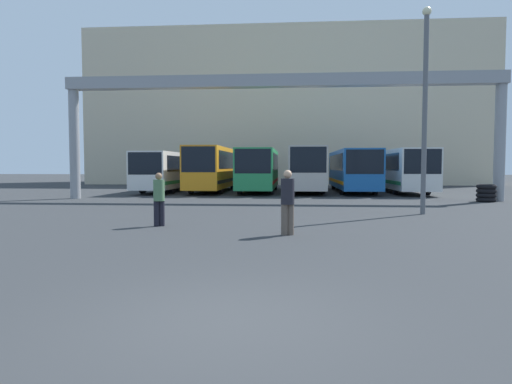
% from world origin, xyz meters
% --- Properties ---
extents(ground_plane, '(200.00, 200.00, 0.00)m').
position_xyz_m(ground_plane, '(0.00, 0.00, 0.00)').
color(ground_plane, '#2D3033').
extents(building_backdrop, '(43.06, 12.00, 16.53)m').
position_xyz_m(building_backdrop, '(0.00, 47.64, 8.27)').
color(building_backdrop, beige).
rests_on(building_backdrop, ground).
extents(overhead_gantry, '(25.29, 0.80, 7.23)m').
position_xyz_m(overhead_gantry, '(0.00, 21.03, 5.98)').
color(overhead_gantry, gray).
rests_on(overhead_gantry, ground).
extents(bus_slot_0, '(2.49, 12.21, 2.98)m').
position_xyz_m(bus_slot_0, '(-8.87, 29.69, 1.72)').
color(bus_slot_0, silver).
rests_on(bus_slot_0, ground).
extents(bus_slot_1, '(2.46, 11.35, 3.35)m').
position_xyz_m(bus_slot_1, '(-5.32, 29.26, 1.93)').
color(bus_slot_1, orange).
rests_on(bus_slot_1, ground).
extents(bus_slot_2, '(2.58, 10.64, 3.18)m').
position_xyz_m(bus_slot_2, '(-1.77, 28.90, 1.83)').
color(bus_slot_2, '#268C4C').
rests_on(bus_slot_2, ground).
extents(bus_slot_3, '(2.54, 12.20, 3.30)m').
position_xyz_m(bus_slot_3, '(1.77, 29.68, 1.90)').
color(bus_slot_3, beige).
rests_on(bus_slot_3, ground).
extents(bus_slot_4, '(2.60, 12.17, 3.11)m').
position_xyz_m(bus_slot_4, '(5.32, 29.67, 1.80)').
color(bus_slot_4, '#1959A5').
rests_on(bus_slot_4, ground).
extents(bus_slot_5, '(2.52, 12.30, 3.14)m').
position_xyz_m(bus_slot_5, '(8.87, 29.73, 1.81)').
color(bus_slot_5, silver).
rests_on(bus_slot_5, ground).
extents(pedestrian_near_left, '(0.37, 0.37, 1.76)m').
position_xyz_m(pedestrian_near_left, '(-3.55, 9.00, 0.93)').
color(pedestrian_near_left, black).
rests_on(pedestrian_near_left, ground).
extents(pedestrian_mid_left, '(0.39, 0.39, 1.86)m').
position_xyz_m(pedestrian_mid_left, '(0.68, 7.42, 0.99)').
color(pedestrian_mid_left, brown).
rests_on(pedestrian_mid_left, ground).
extents(tire_stack, '(1.04, 1.04, 0.96)m').
position_xyz_m(tire_stack, '(11.45, 20.45, 0.48)').
color(tire_stack, black).
rests_on(tire_stack, ground).
extents(lamp_post, '(0.36, 0.36, 8.35)m').
position_xyz_m(lamp_post, '(6.14, 13.53, 4.54)').
color(lamp_post, '#595B60').
rests_on(lamp_post, ground).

